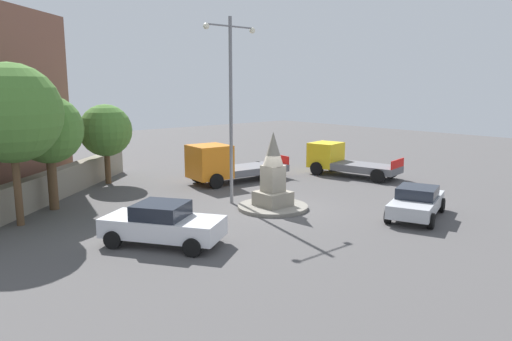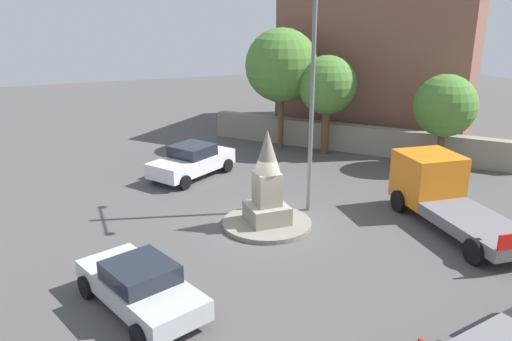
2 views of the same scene
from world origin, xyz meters
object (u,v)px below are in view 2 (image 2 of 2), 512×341
corner_building (384,55)px  tree_far_corner (327,86)px  streetlamp (313,77)px  car_white_waiting (192,161)px  truck_orange_passing (443,192)px  tree_near_wall (282,66)px  monument (267,184)px  car_silver_parked_left (140,285)px  tree_mid_cluster (445,106)px

corner_building → tree_far_corner: size_ratio=2.06×
streetlamp → car_white_waiting: bearing=-150.7°
truck_orange_passing → tree_near_wall: tree_near_wall is taller
monument → corner_building: bearing=131.9°
car_white_waiting → car_silver_parked_left: size_ratio=1.01×
truck_orange_passing → tree_mid_cluster: size_ratio=1.37×
streetlamp → truck_orange_passing: 6.40m
truck_orange_passing → corner_building: corner_building is taller
streetlamp → tree_far_corner: size_ratio=1.67×
truck_orange_passing → tree_near_wall: bearing=-173.4°
streetlamp → car_silver_parked_left: streetlamp is taller
corner_building → monument: bearing=-48.1°
car_white_waiting → corner_building: bearing=109.5°
streetlamp → car_white_waiting: (-5.64, -3.16, -4.42)m
car_silver_parked_left → monument: bearing=125.7°
car_white_waiting → streetlamp: bearing=29.3°
monument → tree_near_wall: 11.14m
streetlamp → car_white_waiting: 7.84m
tree_near_wall → car_silver_parked_left: bearing=-37.0°
corner_building → tree_near_wall: 7.84m
car_silver_parked_left → tree_mid_cluster: tree_mid_cluster is taller
car_white_waiting → tree_near_wall: bearing=118.1°
monument → tree_far_corner: tree_far_corner is taller
car_white_waiting → tree_mid_cluster: size_ratio=0.99×
car_silver_parked_left → tree_near_wall: tree_near_wall is taller
car_white_waiting → tree_far_corner: size_ratio=0.87×
tree_far_corner → monument: bearing=-40.8°
streetlamp → corner_building: corner_building is taller
streetlamp → tree_near_wall: bearing=162.5°
car_white_waiting → corner_building: corner_building is taller
streetlamp → corner_building: size_ratio=0.81×
car_silver_parked_left → corner_building: corner_building is taller
streetlamp → tree_mid_cluster: 9.06m
monument → tree_far_corner: 10.30m
car_white_waiting → truck_orange_passing: size_ratio=0.73×
tree_mid_cluster → tree_far_corner: size_ratio=0.88×
corner_building → car_silver_parked_left: bearing=-49.8°
monument → tree_far_corner: bearing=139.2°
car_white_waiting → car_silver_parked_left: (10.11, -4.07, -0.08)m
corner_building → car_white_waiting: bearing=-70.5°
tree_far_corner → truck_orange_passing: bearing=-2.4°
car_white_waiting → car_silver_parked_left: bearing=-21.9°
monument → tree_near_wall: size_ratio=0.52×
corner_building → tree_mid_cluster: size_ratio=2.35×
tree_mid_cluster → tree_far_corner: tree_far_corner is taller
car_white_waiting → corner_building: size_ratio=0.42×
car_silver_parked_left → tree_near_wall: 17.06m
monument → streetlamp: size_ratio=0.39×
car_silver_parked_left → corner_building: size_ratio=0.42×
truck_orange_passing → tree_near_wall: 12.09m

